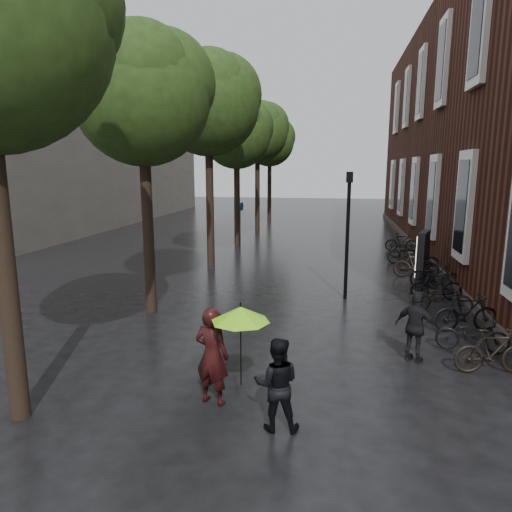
% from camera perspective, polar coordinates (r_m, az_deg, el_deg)
% --- Properties ---
extents(ground, '(120.00, 120.00, 0.00)m').
position_cam_1_polar(ground, '(7.00, -2.82, -26.34)').
color(ground, black).
extents(bg_building, '(16.00, 30.00, 14.00)m').
position_cam_1_polar(bg_building, '(40.81, -25.68, 13.82)').
color(bg_building, '#47423D').
rests_on(bg_building, ground).
extents(street_trees, '(4.33, 34.03, 8.91)m').
position_cam_1_polar(street_trees, '(22.07, -4.09, 16.41)').
color(street_trees, black).
rests_on(street_trees, ground).
extents(person_burgundy, '(0.75, 0.59, 1.82)m').
position_cam_1_polar(person_burgundy, '(8.45, -5.52, -12.31)').
color(person_burgundy, black).
rests_on(person_burgundy, ground).
extents(person_black, '(0.82, 0.67, 1.57)m').
position_cam_1_polar(person_black, '(7.70, 2.62, -15.70)').
color(person_black, black).
rests_on(person_black, ground).
extents(lime_umbrella, '(1.02, 1.02, 1.51)m').
position_cam_1_polar(lime_umbrella, '(7.79, -1.95, -7.27)').
color(lime_umbrella, black).
rests_on(lime_umbrella, ground).
extents(pedestrian_walking, '(1.00, 0.81, 1.59)m').
position_cam_1_polar(pedestrian_walking, '(10.74, 19.36, -8.38)').
color(pedestrian_walking, black).
rests_on(pedestrian_walking, ground).
extents(parked_bicycles, '(2.16, 15.01, 1.04)m').
position_cam_1_polar(parked_bicycles, '(17.56, 20.65, -2.09)').
color(parked_bicycles, black).
rests_on(parked_bicycles, ground).
extents(ad_lightbox, '(0.29, 1.26, 1.91)m').
position_cam_1_polar(ad_lightbox, '(18.28, 20.09, -0.04)').
color(ad_lightbox, black).
rests_on(ad_lightbox, ground).
extents(lamp_post, '(0.21, 0.21, 4.12)m').
position_cam_1_polar(lamp_post, '(14.89, 11.41, 4.05)').
color(lamp_post, black).
rests_on(lamp_post, ground).
extents(cycle_sign, '(0.13, 0.44, 2.43)m').
position_cam_1_polar(cycle_sign, '(24.47, -1.91, 4.80)').
color(cycle_sign, '#262628').
rests_on(cycle_sign, ground).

